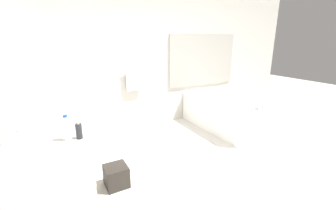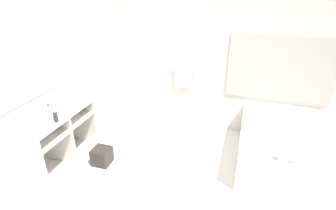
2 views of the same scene
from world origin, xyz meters
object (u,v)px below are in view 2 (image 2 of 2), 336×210
object	(u,v)px
bathtub	(273,145)
water_bottle_1	(50,113)
waste_bin	(102,156)
soap_dispenser	(56,117)

from	to	relation	value
bathtub	water_bottle_1	world-z (taller)	water_bottle_1
bathtub	waste_bin	world-z (taller)	bathtub
water_bottle_1	soap_dispenser	bearing A→B (deg)	-6.74
soap_dispenser	waste_bin	world-z (taller)	soap_dispenser
soap_dispenser	bathtub	bearing A→B (deg)	21.77
water_bottle_1	soap_dispenser	size ratio (longest dim) A/B	1.39
soap_dispenser	waste_bin	distance (m)	0.98
bathtub	waste_bin	xyz separation A→B (m)	(-2.52, -0.81, -0.18)
soap_dispenser	waste_bin	xyz separation A→B (m)	(0.40, 0.36, -0.82)
bathtub	waste_bin	bearing A→B (deg)	-162.26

